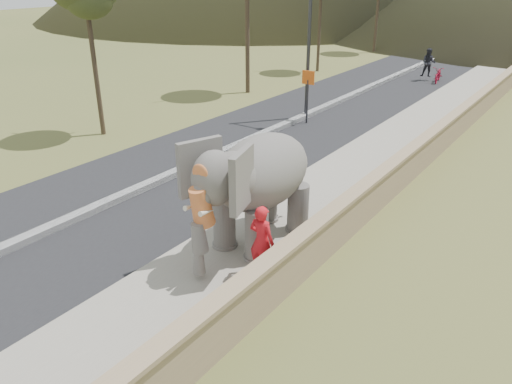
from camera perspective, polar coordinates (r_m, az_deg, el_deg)
ground at (r=11.82m, az=-4.44°, el=-9.41°), size 160.00×160.00×0.00m
road at (r=21.86m, az=2.06°, el=6.91°), size 7.00×120.00×0.03m
median at (r=21.84m, az=2.06°, el=7.15°), size 0.35×120.00×0.22m
walkway at (r=19.71m, az=14.33°, el=4.36°), size 3.00×120.00×0.15m
parapet at (r=19.08m, az=19.07°, el=4.62°), size 0.30×120.00×1.10m
lamppost at (r=23.13m, az=6.92°, el=19.99°), size 1.76×0.36×8.00m
signboard at (r=22.81m, az=5.95°, el=11.76°), size 0.60×0.08×2.40m
elephant_and_man at (r=12.32m, az=0.74°, el=0.55°), size 2.33×4.06×2.90m
motorcyclist at (r=33.71m, az=19.68°, el=13.09°), size 1.65×1.95×2.00m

